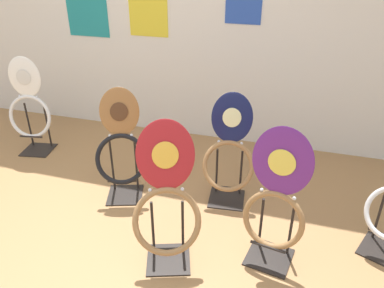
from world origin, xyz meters
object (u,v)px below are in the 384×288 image
(toilet_seat_display_purple_note, at_px, (276,204))
(toilet_seat_display_woodgrain, at_px, (121,151))
(toilet_seat_display_crimson_swirl, at_px, (167,205))
(toilet_seat_display_white_plain, at_px, (29,108))
(toilet_seat_display_navy_moon, at_px, (229,155))

(toilet_seat_display_purple_note, distance_m, toilet_seat_display_woodgrain, 1.28)
(toilet_seat_display_crimson_swirl, xyz_separation_m, toilet_seat_display_white_plain, (-1.76, 0.99, 0.04))
(toilet_seat_display_navy_moon, bearing_deg, toilet_seat_display_white_plain, 173.41)
(toilet_seat_display_crimson_swirl, bearing_deg, toilet_seat_display_white_plain, 150.60)
(toilet_seat_display_white_plain, height_order, toilet_seat_display_purple_note, toilet_seat_display_white_plain)
(toilet_seat_display_navy_moon, distance_m, toilet_seat_display_woodgrain, 0.84)
(toilet_seat_display_crimson_swirl, distance_m, toilet_seat_display_woodgrain, 0.81)
(toilet_seat_display_crimson_swirl, distance_m, toilet_seat_display_purple_note, 0.67)
(toilet_seat_display_crimson_swirl, bearing_deg, toilet_seat_display_woodgrain, 136.31)
(toilet_seat_display_navy_moon, xyz_separation_m, toilet_seat_display_white_plain, (-1.99, 0.23, 0.06))
(toilet_seat_display_purple_note, bearing_deg, toilet_seat_display_crimson_swirl, -164.06)
(toilet_seat_display_white_plain, relative_size, toilet_seat_display_woodgrain, 1.06)
(toilet_seat_display_crimson_swirl, relative_size, toilet_seat_display_purple_note, 0.98)
(toilet_seat_display_navy_moon, xyz_separation_m, toilet_seat_display_crimson_swirl, (-0.23, -0.76, 0.02))
(toilet_seat_display_navy_moon, height_order, toilet_seat_display_white_plain, toilet_seat_display_white_plain)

